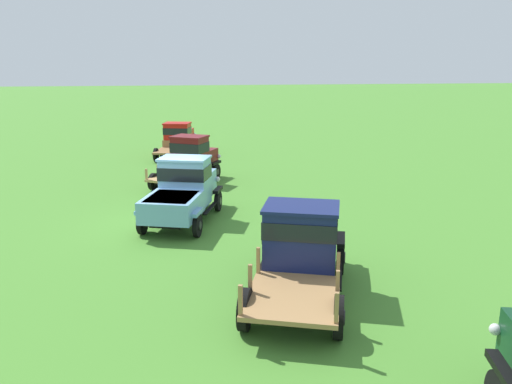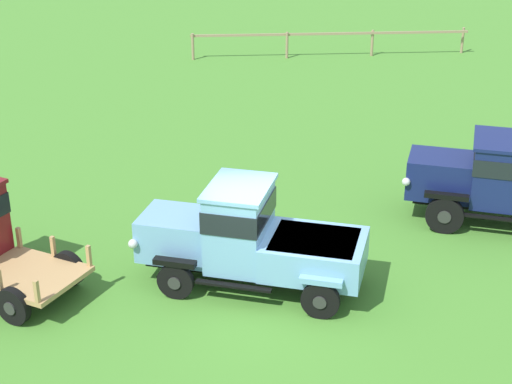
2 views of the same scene
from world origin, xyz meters
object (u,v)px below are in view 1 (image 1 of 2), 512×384
Objects in this scene: vintage_truck_midrow_center at (184,190)px; vintage_truck_far_side at (301,243)px; vintage_truck_second_in_line at (192,158)px; vintage_truck_foreground_near at (179,138)px.

vintage_truck_far_side is (6.01, 2.64, 0.05)m from vintage_truck_midrow_center.
vintage_truck_foreground_near is at bearing -176.67° from vintage_truck_second_in_line.
vintage_truck_second_in_line reaches higher than vintage_truck_foreground_near.
vintage_truck_second_in_line is at bearing 3.33° from vintage_truck_foreground_near.
vintage_truck_midrow_center is at bearing -156.27° from vintage_truck_far_side.
vintage_truck_midrow_center reaches higher than vintage_truck_second_in_line.
vintage_truck_far_side reaches higher than vintage_truck_foreground_near.
vintage_truck_foreground_near is 13.17m from vintage_truck_midrow_center.
vintage_truck_foreground_near is 7.26m from vintage_truck_second_in_line.
vintage_truck_far_side is (19.18, 2.51, 0.08)m from vintage_truck_foreground_near.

